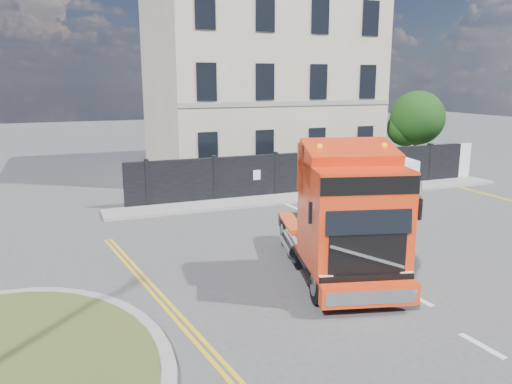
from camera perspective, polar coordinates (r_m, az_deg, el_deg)
name	(u,v)px	position (r m, az deg, el deg)	size (l,w,h in m)	color
ground	(274,274)	(14.31, 2.12, -9.29)	(120.00, 120.00, 0.00)	#424244
hoarding_fence	(323,172)	(24.66, 7.67, 2.33)	(18.80, 0.25, 2.00)	black
georgian_building	(256,74)	(30.83, 0.01, 13.37)	(12.30, 10.30, 12.80)	beige
tree	(414,121)	(31.36, 17.64, 7.79)	(3.20, 3.20, 4.80)	#382619
pavement_far	(322,195)	(23.81, 7.50, -0.34)	(20.00, 1.60, 0.12)	gray
truck	(345,222)	(13.49, 10.15, -3.38)	(3.82, 6.59, 3.72)	black
flatbed_pickup	(386,175)	(24.43, 14.68, 1.88)	(2.54, 4.63, 1.81)	slate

